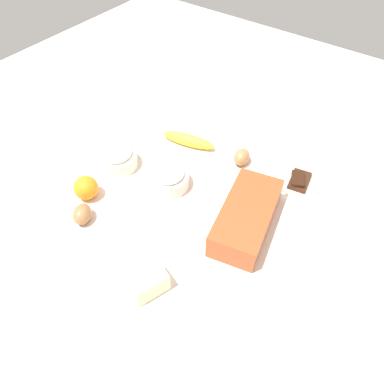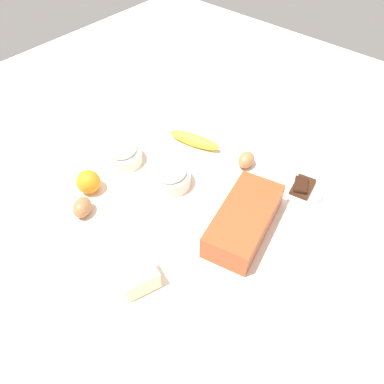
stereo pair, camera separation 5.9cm
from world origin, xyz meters
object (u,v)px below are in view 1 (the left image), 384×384
(flour_bowl, at_px, (117,158))
(banana, at_px, (188,140))
(sugar_bowl, at_px, (168,177))
(loaf_pan, at_px, (246,216))
(orange_fruit, at_px, (86,188))
(chocolate_plate, at_px, (299,182))
(egg_beside_bowl, at_px, (82,214))
(butter_block, at_px, (148,282))
(egg_near_butter, at_px, (242,157))

(flour_bowl, height_order, banana, flour_bowl)
(sugar_bowl, xyz_separation_m, banana, (-0.19, -0.07, -0.01))
(loaf_pan, xyz_separation_m, flour_bowl, (0.03, -0.46, -0.01))
(orange_fruit, xyz_separation_m, chocolate_plate, (-0.42, 0.49, -0.03))
(flour_bowl, xyz_separation_m, egg_beside_bowl, (0.23, 0.08, -0.01))
(sugar_bowl, distance_m, chocolate_plate, 0.41)
(orange_fruit, bearing_deg, chocolate_plate, 130.66)
(banana, bearing_deg, butter_block, 26.48)
(banana, xyz_separation_m, orange_fruit, (0.37, -0.10, 0.02))
(egg_beside_bowl, relative_size, chocolate_plate, 0.52)
(flour_bowl, bearing_deg, butter_block, 52.87)
(flour_bowl, bearing_deg, egg_near_butter, 127.96)
(flour_bowl, xyz_separation_m, egg_near_butter, (-0.25, 0.32, -0.01))
(egg_beside_bowl, bearing_deg, flour_bowl, -160.62)
(flour_bowl, xyz_separation_m, sugar_bowl, (-0.03, 0.19, 0.00))
(butter_block, xyz_separation_m, egg_beside_bowl, (-0.06, -0.29, -0.00))
(butter_block, height_order, chocolate_plate, butter_block)
(egg_near_butter, xyz_separation_m, egg_beside_bowl, (0.47, -0.24, 0.00))
(orange_fruit, xyz_separation_m, egg_beside_bowl, (0.07, 0.06, -0.01))
(egg_near_butter, xyz_separation_m, chocolate_plate, (-0.02, 0.20, -0.01))
(loaf_pan, height_order, chocolate_plate, loaf_pan)
(loaf_pan, height_order, flour_bowl, loaf_pan)
(egg_beside_bowl, bearing_deg, sugar_bowl, 156.49)
(loaf_pan, xyz_separation_m, egg_near_butter, (-0.22, -0.15, -0.02))
(flour_bowl, relative_size, egg_beside_bowl, 1.89)
(sugar_bowl, height_order, butter_block, sugar_bowl)
(sugar_bowl, height_order, chocolate_plate, sugar_bowl)
(sugar_bowl, relative_size, egg_beside_bowl, 1.90)
(banana, xyz_separation_m, egg_beside_bowl, (0.44, -0.04, 0.01))
(loaf_pan, distance_m, butter_block, 0.32)
(sugar_bowl, bearing_deg, butter_block, 30.74)
(loaf_pan, xyz_separation_m, butter_block, (0.31, -0.09, -0.01))
(egg_near_butter, bearing_deg, loaf_pan, 33.64)
(butter_block, bearing_deg, orange_fruit, -109.91)
(sugar_bowl, distance_m, banana, 0.20)
(loaf_pan, relative_size, orange_fruit, 4.14)
(orange_fruit, distance_m, chocolate_plate, 0.65)
(orange_fruit, relative_size, egg_beside_bowl, 1.08)
(egg_beside_bowl, bearing_deg, orange_fruit, -140.96)
(butter_block, relative_size, chocolate_plate, 0.69)
(chocolate_plate, bearing_deg, flour_bowl, -62.43)
(sugar_bowl, height_order, egg_beside_bowl, sugar_bowl)
(egg_beside_bowl, bearing_deg, chocolate_plate, 138.69)
(butter_block, bearing_deg, chocolate_plate, 165.50)
(banana, distance_m, chocolate_plate, 0.39)
(loaf_pan, bearing_deg, flour_bowl, -99.21)
(flour_bowl, distance_m, chocolate_plate, 0.58)
(sugar_bowl, height_order, egg_near_butter, sugar_bowl)
(loaf_pan, xyz_separation_m, banana, (-0.19, -0.34, -0.02))
(orange_fruit, height_order, egg_near_butter, orange_fruit)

